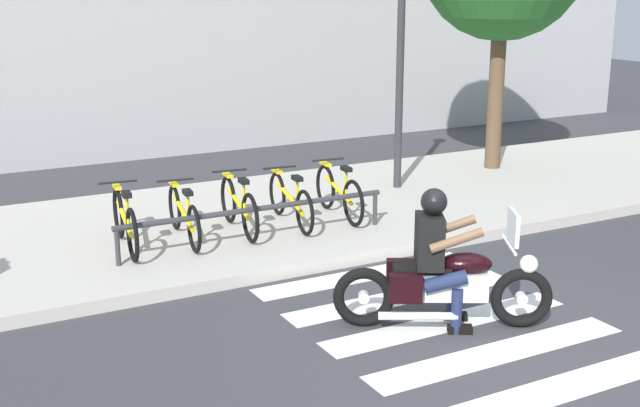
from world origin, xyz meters
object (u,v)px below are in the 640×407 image
(rider, at_px, (438,249))
(bicycle_2, at_px, (239,206))
(motorcycle, at_px, (444,284))
(bicycle_1, at_px, (184,215))
(street_lamp, at_px, (401,40))
(bicycle_4, at_px, (339,193))
(bike_rack, at_px, (256,212))
(bicycle_3, at_px, (290,200))
(bicycle_0, at_px, (125,221))

(rider, xyz_separation_m, bicycle_2, (-0.65, 3.46, -0.31))
(rider, bearing_deg, motorcycle, -32.08)
(bicycle_1, bearing_deg, street_lamp, 15.18)
(bicycle_2, xyz_separation_m, bicycle_4, (1.51, 0.00, -0.00))
(bicycle_2, distance_m, bicycle_4, 1.51)
(bicycle_4, height_order, bike_rack, bicycle_4)
(bicycle_3, relative_size, street_lamp, 0.41)
(bicycle_1, height_order, bike_rack, bicycle_1)
(motorcycle, xyz_separation_m, street_lamp, (2.49, 4.57, 2.02))
(bicycle_0, xyz_separation_m, bicycle_3, (2.26, 0.00, -0.02))
(street_lamp, bearing_deg, bicycle_1, -164.82)
(bicycle_2, relative_size, street_lamp, 0.40)
(motorcycle, bearing_deg, street_lamp, 61.46)
(bicycle_3, xyz_separation_m, bicycle_4, (0.75, -0.00, 0.02))
(bicycle_1, xyz_separation_m, street_lamp, (3.96, 1.07, 2.00))
(motorcycle, distance_m, bicycle_2, 3.57)
(motorcycle, distance_m, bike_rack, 3.03)
(bicycle_4, bearing_deg, bicycle_2, -180.00)
(bicycle_0, relative_size, street_lamp, 0.41)
(bicycle_1, relative_size, bike_rack, 0.46)
(bicycle_4, height_order, street_lamp, street_lamp)
(bicycle_1, distance_m, bike_rack, 0.94)
(bicycle_4, relative_size, bike_rack, 0.45)
(motorcycle, bearing_deg, bicycle_3, 89.36)
(motorcycle, height_order, bicycle_4, motorcycle)
(bicycle_0, relative_size, bicycle_1, 1.00)
(bicycle_0, distance_m, bicycle_3, 2.26)
(motorcycle, height_order, bicycle_2, motorcycle)
(bike_rack, bearing_deg, bicycle_3, 36.34)
(street_lamp, bearing_deg, rider, -119.40)
(rider, xyz_separation_m, bicycle_3, (0.11, 3.46, -0.33))
(rider, relative_size, street_lamp, 0.35)
(bicycle_3, distance_m, bike_rack, 0.94)
(bicycle_0, bearing_deg, bicycle_1, 0.11)
(motorcycle, xyz_separation_m, bicycle_2, (-0.71, 3.50, 0.05))
(bicycle_4, relative_size, street_lamp, 0.40)
(rider, bearing_deg, bicycle_3, 88.25)
(bicycle_4, xyz_separation_m, street_lamp, (1.69, 1.07, 1.98))
(rider, relative_size, bicycle_4, 0.89)
(bicycle_2, relative_size, bicycle_4, 1.00)
(bicycle_1, xyz_separation_m, bicycle_4, (2.26, -0.00, 0.02))
(motorcycle, distance_m, bicycle_3, 3.50)
(bicycle_0, bearing_deg, rider, -58.05)
(rider, relative_size, bike_rack, 0.40)
(bicycle_0, bearing_deg, bicycle_4, 0.00)
(bicycle_0, xyz_separation_m, bicycle_2, (1.51, 0.00, -0.00))
(bicycle_4, bearing_deg, bicycle_3, 179.91)
(bicycle_0, distance_m, bicycle_1, 0.75)
(bicycle_4, xyz_separation_m, bike_rack, (-1.51, -0.55, 0.06))
(motorcycle, relative_size, bike_rack, 0.54)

